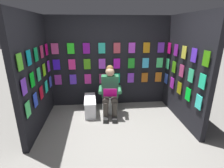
{
  "coord_description": "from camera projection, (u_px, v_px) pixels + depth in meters",
  "views": [
    {
      "loc": [
        0.34,
        2.47,
        2.03
      ],
      "look_at": [
        0.01,
        -1.02,
        0.85
      ],
      "focal_mm": 27.28,
      "sensor_mm": 36.0,
      "label": 1
    }
  ],
  "objects": [
    {
      "name": "display_wall_left",
      "position": [
        185.0,
        70.0,
        3.66
      ],
      "size": [
        0.14,
        1.85,
        2.3
      ],
      "color": "black",
      "rests_on": "ground"
    },
    {
      "name": "toilet",
      "position": [
        110.0,
        98.0,
        4.29
      ],
      "size": [
        0.42,
        0.57,
        0.77
      ],
      "rotation": [
        0.0,
        0.0,
        -0.08
      ],
      "color": "white",
      "rests_on": "ground"
    },
    {
      "name": "display_wall_back",
      "position": [
        109.0,
        62.0,
        4.44
      ],
      "size": [
        3.14,
        0.14,
        2.3
      ],
      "color": "black",
      "rests_on": "ground"
    },
    {
      "name": "comic_longbox_near",
      "position": [
        90.0,
        105.0,
        4.18
      ],
      "size": [
        0.29,
        0.76,
        0.39
      ],
      "rotation": [
        0.0,
        0.0,
        0.03
      ],
      "color": "silver",
      "rests_on": "ground"
    },
    {
      "name": "ground_plane",
      "position": [
        118.0,
        148.0,
        3.01
      ],
      "size": [
        30.0,
        30.0,
        0.0
      ],
      "primitive_type": "plane",
      "color": "gray"
    },
    {
      "name": "display_wall_right",
      "position": [
        34.0,
        73.0,
        3.38
      ],
      "size": [
        0.14,
        1.85,
        2.3
      ],
      "color": "black",
      "rests_on": "ground"
    },
    {
      "name": "person_reading",
      "position": [
        110.0,
        91.0,
        3.99
      ],
      "size": [
        0.55,
        0.71,
        1.19
      ],
      "rotation": [
        0.0,
        0.0,
        -0.08
      ],
      "color": "#286B42",
      "rests_on": "ground"
    }
  ]
}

